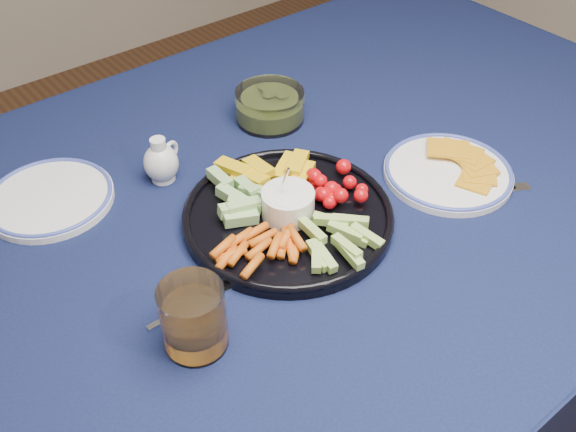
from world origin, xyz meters
TOP-DOWN VIEW (x-y plane):
  - dining_table at (0.00, 0.00)m, footprint 1.67×1.07m
  - crudite_platter at (-0.08, -0.06)m, footprint 0.33×0.33m
  - creamer_pitcher at (-0.17, 0.16)m, footprint 0.07×0.06m
  - pickle_bowl at (0.08, 0.19)m, footprint 0.13×0.13m
  - cheese_plate at (0.22, -0.14)m, footprint 0.22×0.22m
  - juice_tumbler at (-0.32, -0.18)m, footprint 0.08×0.08m
  - fork_left at (-0.27, -0.12)m, footprint 0.15×0.02m
  - fork_right at (0.25, -0.22)m, footprint 0.14×0.09m
  - side_plate_extra at (-0.35, 0.22)m, footprint 0.21×0.21m

SIDE VIEW (x-z plane):
  - dining_table at x=0.00m, z-range 0.29..1.03m
  - fork_left at x=-0.27m, z-range 0.75..0.75m
  - fork_right at x=0.25m, z-range 0.75..0.75m
  - side_plate_extra at x=-0.35m, z-range 0.75..0.76m
  - cheese_plate at x=0.22m, z-range 0.74..0.77m
  - crudite_platter at x=-0.08m, z-range 0.71..0.82m
  - pickle_bowl at x=0.08m, z-range 0.74..0.80m
  - creamer_pitcher at x=-0.17m, z-range 0.74..0.82m
  - juice_tumbler at x=-0.32m, z-range 0.74..0.84m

